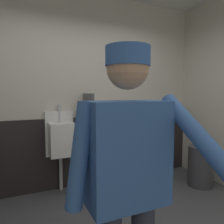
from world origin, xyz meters
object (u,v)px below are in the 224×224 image
person (128,170)px  trash_bin (201,166)px  urinal_left (61,138)px  urinal_middle (111,134)px

person → trash_bin: bearing=33.8°
trash_bin → person: bearing=-146.2°
urinal_left → person: bearing=-90.1°
urinal_left → urinal_middle: 0.75m
trash_bin → urinal_middle: bearing=152.6°
person → trash_bin: person is taller
urinal_left → trash_bin: size_ratio=2.04×
person → trash_bin: size_ratio=2.73×
person → urinal_middle: bearing=68.9°
urinal_left → person: size_ratio=0.75×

